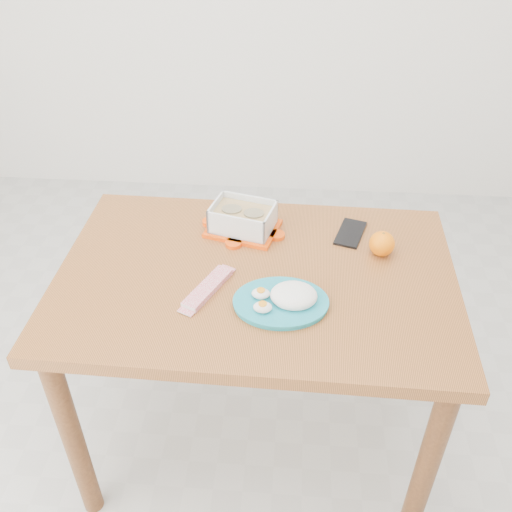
# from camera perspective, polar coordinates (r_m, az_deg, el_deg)

# --- Properties ---
(ground) EXTENTS (3.50, 3.50, 0.00)m
(ground) POSITION_cam_1_polar(r_m,az_deg,el_deg) (2.13, -3.57, -17.76)
(ground) COLOR #B7B7B2
(ground) RESTS_ON ground
(dining_table) EXTENTS (1.12, 0.76, 0.75)m
(dining_table) POSITION_cam_1_polar(r_m,az_deg,el_deg) (1.65, 0.00, -4.66)
(dining_table) COLOR #A85D2F
(dining_table) RESTS_ON ground
(food_container) EXTENTS (0.24, 0.20, 0.09)m
(food_container) POSITION_cam_1_polar(r_m,az_deg,el_deg) (1.72, -1.33, 3.77)
(food_container) COLOR #F24807
(food_container) RESTS_ON dining_table
(orange_fruit) EXTENTS (0.07, 0.07, 0.07)m
(orange_fruit) POSITION_cam_1_polar(r_m,az_deg,el_deg) (1.67, 12.48, 1.22)
(orange_fruit) COLOR #FF6B05
(orange_fruit) RESTS_ON dining_table
(rice_plate) EXTENTS (0.26, 0.26, 0.07)m
(rice_plate) POSITION_cam_1_polar(r_m,az_deg,el_deg) (1.47, 2.91, -4.27)
(rice_plate) COLOR teal
(rice_plate) RESTS_ON dining_table
(candy_bar) EXTENTS (0.12, 0.18, 0.02)m
(candy_bar) POSITION_cam_1_polar(r_m,az_deg,el_deg) (1.53, -4.86, -3.22)
(candy_bar) COLOR red
(candy_bar) RESTS_ON dining_table
(smartphone) EXTENTS (0.11, 0.16, 0.01)m
(smartphone) POSITION_cam_1_polar(r_m,az_deg,el_deg) (1.75, 9.42, 2.28)
(smartphone) COLOR black
(smartphone) RESTS_ON dining_table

